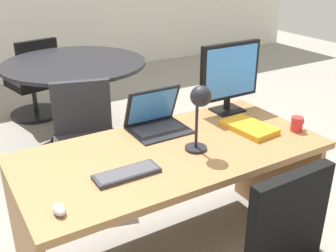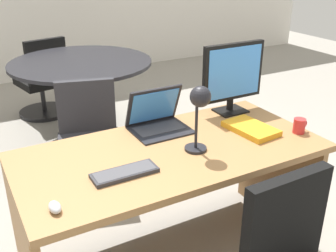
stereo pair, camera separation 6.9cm
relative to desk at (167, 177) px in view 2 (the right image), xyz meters
name	(u,v)px [view 2 (the right image)]	position (x,y,z in m)	size (l,w,h in m)	color
ground	(91,155)	(0.00, 1.45, -0.53)	(12.00, 12.00, 0.00)	gray
desk	(167,177)	(0.00, 0.00, 0.00)	(1.67, 0.81, 0.74)	#9E7042
monitor	(233,74)	(0.61, 0.24, 0.46)	(0.45, 0.16, 0.46)	black
laptop	(157,116)	(0.06, 0.24, 0.28)	(0.34, 0.28, 0.26)	black
keyboard	(125,173)	(-0.33, -0.18, 0.22)	(0.32, 0.12, 0.02)	#2D2D33
mouse	(55,207)	(-0.70, -0.31, 0.22)	(0.05, 0.09, 0.04)	#B7BABF
desk_lamp	(200,105)	(0.11, -0.14, 0.47)	(0.12, 0.14, 0.37)	black
book	(251,128)	(0.53, -0.07, 0.22)	(0.23, 0.33, 0.03)	orange
coffee_mug	(300,126)	(0.76, -0.23, 0.25)	(0.10, 0.07, 0.09)	red
meeting_table	(82,81)	(0.07, 1.76, 0.08)	(1.29, 1.29, 0.80)	black
meeting_chair_near	(90,150)	(-0.17, 0.90, -0.19)	(0.57, 0.58, 0.84)	black
meeting_chair_far	(44,85)	(-0.11, 2.63, -0.18)	(0.56, 0.57, 0.89)	black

